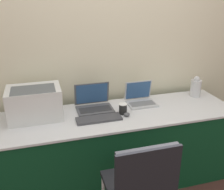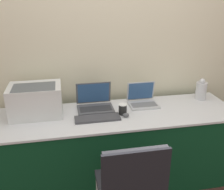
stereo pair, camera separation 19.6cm
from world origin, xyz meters
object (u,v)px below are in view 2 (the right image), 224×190
(laptop_right, at_px, (143,100))
(external_keyboard, at_px, (98,118))
(laptop_left, at_px, (95,103))
(chair, at_px, (131,185))
(coffee_cup, at_px, (123,109))
(mouse, at_px, (126,115))
(printer, at_px, (36,99))
(metal_pitcher, at_px, (201,90))

(laptop_right, bearing_deg, external_keyboard, -153.98)
(laptop_left, distance_m, chair, 0.99)
(coffee_cup, bearing_deg, mouse, -76.86)
(printer, xyz_separation_m, laptop_left, (0.55, 0.04, -0.10))
(external_keyboard, relative_size, mouse, 6.95)
(metal_pitcher, bearing_deg, coffee_cup, -167.26)
(laptop_left, xyz_separation_m, mouse, (0.25, -0.25, -0.03))
(printer, distance_m, chair, 1.18)
(laptop_left, bearing_deg, external_keyboard, -92.01)
(laptop_right, relative_size, mouse, 4.89)
(external_keyboard, bearing_deg, laptop_left, 87.99)
(printer, bearing_deg, mouse, -14.65)
(laptop_left, xyz_separation_m, chair, (0.12, -0.96, -0.22))
(laptop_right, distance_m, external_keyboard, 0.56)
(external_keyboard, xyz_separation_m, metal_pitcher, (1.15, 0.26, 0.09))
(laptop_left, relative_size, coffee_cup, 3.36)
(printer, bearing_deg, laptop_left, 4.32)
(printer, relative_size, coffee_cup, 4.55)
(metal_pitcher, bearing_deg, chair, -136.42)
(mouse, height_order, chair, chair)
(coffee_cup, relative_size, chair, 0.11)
(printer, xyz_separation_m, metal_pitcher, (1.69, 0.06, -0.05))
(coffee_cup, bearing_deg, external_keyboard, -166.50)
(external_keyboard, height_order, metal_pitcher, metal_pitcher)
(external_keyboard, distance_m, metal_pitcher, 1.18)
(coffee_cup, height_order, metal_pitcher, metal_pitcher)
(external_keyboard, height_order, chair, chair)
(mouse, xyz_separation_m, metal_pitcher, (0.89, 0.27, 0.08))
(laptop_right, xyz_separation_m, external_keyboard, (-0.50, -0.24, -0.04))
(external_keyboard, relative_size, metal_pitcher, 1.79)
(printer, bearing_deg, external_keyboard, -20.70)
(external_keyboard, distance_m, mouse, 0.26)
(metal_pitcher, bearing_deg, external_keyboard, -167.09)
(laptop_left, relative_size, external_keyboard, 0.85)
(external_keyboard, bearing_deg, printer, 159.30)
(external_keyboard, xyz_separation_m, mouse, (0.26, -0.01, 0.01))
(chair, bearing_deg, laptop_left, 97.13)
(chair, bearing_deg, metal_pitcher, 43.58)
(printer, height_order, metal_pitcher, printer)
(external_keyboard, relative_size, coffee_cup, 3.96)
(printer, distance_m, metal_pitcher, 1.69)
(laptop_left, height_order, external_keyboard, laptop_left)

